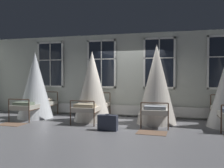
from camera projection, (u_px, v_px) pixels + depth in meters
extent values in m
plane|color=slate|center=(122.00, 122.00, 8.13)|extent=(22.37, 22.37, 0.00)
cube|color=#B2B7AD|center=(130.00, 75.00, 9.34)|extent=(12.19, 0.10, 3.15)
cube|color=black|center=(50.00, 65.00, 10.09)|extent=(1.16, 0.02, 1.88)
cube|color=silver|center=(51.00, 86.00, 10.12)|extent=(1.16, 0.06, 0.07)
cube|color=silver|center=(50.00, 43.00, 10.06)|extent=(1.16, 0.06, 0.07)
cube|color=silver|center=(39.00, 65.00, 10.23)|extent=(0.07, 0.06, 1.88)
cube|color=silver|center=(62.00, 64.00, 9.95)|extent=(0.07, 0.06, 1.88)
cube|color=silver|center=(50.00, 65.00, 10.09)|extent=(0.04, 0.06, 1.88)
cube|color=silver|center=(50.00, 60.00, 10.08)|extent=(1.16, 0.06, 0.04)
cube|color=black|center=(102.00, 64.00, 9.51)|extent=(1.16, 0.02, 1.88)
cube|color=silver|center=(102.00, 87.00, 9.54)|extent=(1.16, 0.06, 0.07)
cube|color=silver|center=(101.00, 41.00, 9.48)|extent=(1.16, 0.06, 0.07)
cube|color=silver|center=(88.00, 64.00, 9.65)|extent=(0.07, 0.06, 1.88)
cube|color=silver|center=(115.00, 64.00, 9.36)|extent=(0.07, 0.06, 1.88)
cube|color=silver|center=(102.00, 64.00, 9.51)|extent=(0.04, 0.06, 1.88)
cube|color=silver|center=(102.00, 59.00, 9.50)|extent=(1.16, 0.06, 0.04)
cube|color=black|center=(159.00, 63.00, 8.93)|extent=(1.16, 0.02, 1.88)
cube|color=silver|center=(159.00, 88.00, 8.96)|extent=(1.16, 0.06, 0.07)
cube|color=silver|center=(159.00, 38.00, 8.90)|extent=(1.16, 0.06, 0.07)
cube|color=silver|center=(144.00, 63.00, 9.07)|extent=(0.07, 0.06, 1.88)
cube|color=silver|center=(175.00, 63.00, 8.78)|extent=(0.07, 0.06, 1.88)
cube|color=silver|center=(159.00, 63.00, 8.93)|extent=(0.04, 0.06, 1.88)
cube|color=silver|center=(159.00, 58.00, 8.92)|extent=(1.16, 0.06, 0.04)
cube|color=silver|center=(208.00, 62.00, 8.49)|extent=(0.07, 0.06, 1.88)
cube|color=silver|center=(129.00, 110.00, 9.25)|extent=(7.24, 0.10, 0.36)
cylinder|color=#4C3323|center=(41.00, 102.00, 10.08)|extent=(0.04, 0.04, 0.90)
cylinder|color=#4C3323|center=(57.00, 103.00, 9.88)|extent=(0.04, 0.04, 0.90)
cylinder|color=#4C3323|center=(9.00, 110.00, 8.20)|extent=(0.04, 0.04, 0.77)
cylinder|color=#4C3323|center=(29.00, 111.00, 8.00)|extent=(0.04, 0.04, 0.77)
cylinder|color=#4C3323|center=(26.00, 106.00, 9.14)|extent=(0.03, 1.95, 0.03)
cylinder|color=#4C3323|center=(45.00, 107.00, 8.94)|extent=(0.03, 1.95, 0.03)
cylinder|color=#4C3323|center=(49.00, 92.00, 9.97)|extent=(0.77, 0.03, 0.03)
cylinder|color=#4C3323|center=(19.00, 99.00, 8.09)|extent=(0.77, 0.03, 0.03)
cube|color=#B7B2A3|center=(35.00, 105.00, 9.04)|extent=(0.80, 1.97, 0.15)
ellipsoid|color=beige|center=(46.00, 99.00, 9.74)|extent=(0.60, 0.40, 0.14)
cube|color=slate|center=(24.00, 104.00, 8.34)|extent=(0.64, 0.36, 0.10)
cone|color=white|center=(35.00, 85.00, 9.01)|extent=(1.29, 1.29, 2.42)
cylinder|color=#4C3323|center=(91.00, 104.00, 9.52)|extent=(0.04, 0.04, 0.90)
cylinder|color=#4C3323|center=(110.00, 105.00, 9.33)|extent=(0.04, 0.04, 0.90)
cylinder|color=#4C3323|center=(70.00, 113.00, 7.63)|extent=(0.04, 0.04, 0.77)
cylinder|color=#4C3323|center=(94.00, 114.00, 7.44)|extent=(0.04, 0.04, 0.77)
cylinder|color=#4C3323|center=(82.00, 108.00, 8.58)|extent=(0.08, 1.95, 0.03)
cylinder|color=#4C3323|center=(103.00, 109.00, 8.39)|extent=(0.08, 1.95, 0.03)
cylinder|color=#4C3323|center=(100.00, 93.00, 9.41)|extent=(0.78, 0.05, 0.03)
cylinder|color=#4C3323|center=(82.00, 101.00, 7.52)|extent=(0.78, 0.05, 0.03)
cube|color=beige|center=(92.00, 107.00, 8.48)|extent=(0.84, 1.99, 0.15)
ellipsoid|color=silver|center=(98.00, 101.00, 9.19)|extent=(0.61, 0.41, 0.14)
cube|color=tan|center=(85.00, 106.00, 7.78)|extent=(0.65, 0.37, 0.10)
cone|color=silver|center=(92.00, 86.00, 8.46)|extent=(1.29, 1.29, 2.40)
cylinder|color=#4C3323|center=(147.00, 106.00, 9.00)|extent=(0.04, 0.04, 0.90)
cylinder|color=#4C3323|center=(169.00, 106.00, 8.81)|extent=(0.04, 0.04, 0.90)
cylinder|color=#4C3323|center=(141.00, 116.00, 7.10)|extent=(0.04, 0.04, 0.77)
cylinder|color=#4C3323|center=(168.00, 117.00, 6.92)|extent=(0.04, 0.04, 0.77)
cylinder|color=#4C3323|center=(145.00, 111.00, 8.05)|extent=(0.09, 1.95, 0.03)
cylinder|color=#4C3323|center=(169.00, 111.00, 7.87)|extent=(0.09, 1.95, 0.03)
cylinder|color=#4C3323|center=(158.00, 94.00, 8.89)|extent=(0.78, 0.05, 0.03)
cylinder|color=#4C3323|center=(154.00, 103.00, 7.00)|extent=(0.78, 0.05, 0.03)
cube|color=silver|center=(156.00, 109.00, 7.96)|extent=(0.85, 1.99, 0.15)
ellipsoid|color=#B7B2A3|center=(158.00, 102.00, 8.67)|extent=(0.61, 0.42, 0.14)
cube|color=#8C939E|center=(155.00, 108.00, 7.26)|extent=(0.65, 0.38, 0.10)
cone|color=silver|center=(157.00, 84.00, 7.93)|extent=(1.29, 1.29, 2.57)
cylinder|color=#4C3323|center=(211.00, 108.00, 8.40)|extent=(0.04, 0.04, 0.90)
cylinder|color=#4C3323|center=(221.00, 119.00, 6.51)|extent=(0.04, 0.04, 0.77)
cylinder|color=#4C3323|center=(215.00, 113.00, 7.45)|extent=(0.07, 1.95, 0.03)
cylinder|color=#4C3323|center=(223.00, 95.00, 8.29)|extent=(0.78, 0.05, 0.03)
ellipsoid|color=#B7B2A3|center=(224.00, 104.00, 8.07)|extent=(0.61, 0.41, 0.14)
cube|color=brown|center=(12.00, 124.00, 7.77)|extent=(0.81, 0.57, 0.01)
cube|color=brown|center=(152.00, 133.00, 6.61)|extent=(0.82, 0.59, 0.01)
cube|color=#2D3342|center=(108.00, 123.00, 6.91)|extent=(0.57, 0.23, 0.44)
cube|color=tan|center=(109.00, 122.00, 7.01)|extent=(0.50, 0.04, 0.03)
torus|color=#2D3342|center=(108.00, 114.00, 6.90)|extent=(0.15, 0.15, 0.02)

